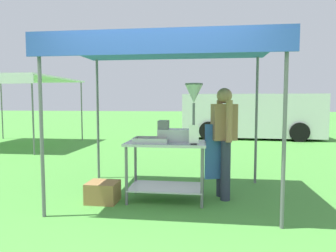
# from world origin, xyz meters

# --- Properties ---
(ground_plane) EXTENTS (70.00, 70.00, 0.00)m
(ground_plane) POSITION_xyz_m (0.00, 6.00, 0.00)
(ground_plane) COLOR #478E38
(stall_canopy) EXTENTS (3.02, 2.14, 2.22)m
(stall_canopy) POSITION_xyz_m (0.02, 1.17, 2.13)
(stall_canopy) COLOR slate
(stall_canopy) RESTS_ON ground
(donut_cart) EXTENTS (1.13, 0.64, 0.84)m
(donut_cart) POSITION_xyz_m (0.02, 1.07, 0.60)
(donut_cart) COLOR #B7B7BC
(donut_cart) RESTS_ON ground
(donut_tray) EXTENTS (0.48, 0.32, 0.07)m
(donut_tray) POSITION_xyz_m (-0.17, 0.98, 0.86)
(donut_tray) COLOR #B7B7BC
(donut_tray) RESTS_ON donut_cart
(donut_fryer) EXTENTS (0.62, 0.28, 0.83)m
(donut_fryer) POSITION_xyz_m (0.25, 1.11, 1.14)
(donut_fryer) COLOR #B7B7BC
(donut_fryer) RESTS_ON donut_cart
(menu_sign) EXTENTS (0.13, 0.05, 0.26)m
(menu_sign) POSITION_xyz_m (0.42, 0.84, 0.96)
(menu_sign) COLOR black
(menu_sign) RESTS_ON donut_cart
(vendor) EXTENTS (0.47, 0.54, 1.61)m
(vendor) POSITION_xyz_m (0.83, 1.27, 0.90)
(vendor) COLOR #2D3347
(vendor) RESTS_ON ground
(supply_crate) EXTENTS (0.43, 0.37, 0.29)m
(supply_crate) POSITION_xyz_m (-0.85, 0.87, 0.14)
(supply_crate) COLOR olive
(supply_crate) RESTS_ON ground
(van_white) EXTENTS (5.20, 2.26, 1.69)m
(van_white) POSITION_xyz_m (2.26, 9.04, 0.88)
(van_white) COLOR white
(van_white) RESTS_ON ground
(neighbour_tent) EXTENTS (3.36, 3.39, 2.16)m
(neighbour_tent) POSITION_xyz_m (-5.54, 5.90, 2.10)
(neighbour_tent) COLOR slate
(neighbour_tent) RESTS_ON ground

